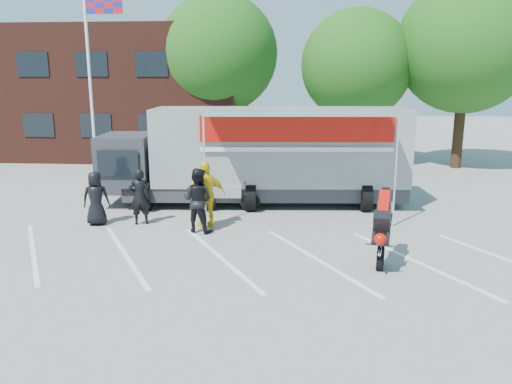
# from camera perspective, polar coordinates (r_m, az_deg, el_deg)

# --- Properties ---
(ground) EXTENTS (100.00, 100.00, 0.00)m
(ground) POSITION_cam_1_polar(r_m,az_deg,el_deg) (11.60, -5.90, -9.06)
(ground) COLOR gray
(ground) RESTS_ON ground
(parking_bay_lines) EXTENTS (18.09, 13.33, 0.01)m
(parking_bay_lines) POSITION_cam_1_polar(r_m,az_deg,el_deg) (12.52, -5.09, -7.34)
(parking_bay_lines) COLOR white
(parking_bay_lines) RESTS_ON ground
(office_building) EXTENTS (18.00, 8.00, 7.00)m
(office_building) POSITION_cam_1_polar(r_m,az_deg,el_deg) (31.01, -18.70, 10.68)
(office_building) COLOR #492017
(office_building) RESTS_ON ground
(flagpole) EXTENTS (1.61, 0.12, 8.00)m
(flagpole) POSITION_cam_1_polar(r_m,az_deg,el_deg) (22.19, -17.97, 14.15)
(flagpole) COLOR white
(flagpole) RESTS_ON ground
(tree_left) EXTENTS (6.12, 6.12, 8.64)m
(tree_left) POSITION_cam_1_polar(r_m,az_deg,el_deg) (26.91, -4.30, 15.47)
(tree_left) COLOR #382314
(tree_left) RESTS_ON ground
(tree_mid) EXTENTS (5.44, 5.44, 7.68)m
(tree_mid) POSITION_cam_1_polar(r_m,az_deg,el_deg) (25.77, 11.43, 14.00)
(tree_mid) COLOR #382314
(tree_mid) RESTS_ON ground
(tree_right) EXTENTS (6.46, 6.46, 9.12)m
(tree_right) POSITION_cam_1_polar(r_m,az_deg,el_deg) (26.38, 22.90, 15.27)
(tree_right) COLOR #382314
(tree_right) RESTS_ON ground
(transporter_truck) EXTENTS (10.78, 5.71, 3.33)m
(transporter_truck) POSITION_cam_1_polar(r_m,az_deg,el_deg) (17.68, 1.04, -1.28)
(transporter_truck) COLOR gray
(transporter_truck) RESTS_ON ground
(parked_motorcycle) EXTENTS (2.18, 0.83, 1.12)m
(parked_motorcycle) POSITION_cam_1_polar(r_m,az_deg,el_deg) (16.63, -3.16, -2.21)
(parked_motorcycle) COLOR #BABABF
(parked_motorcycle) RESTS_ON ground
(stunt_bike_rider) EXTENTS (1.16, 1.84, 2.00)m
(stunt_bike_rider) POSITION_cam_1_polar(r_m,az_deg,el_deg) (12.64, 14.15, -7.52)
(stunt_bike_rider) COLOR black
(stunt_bike_rider) RESTS_ON ground
(spectator_leather_a) EXTENTS (0.87, 0.65, 1.64)m
(spectator_leather_a) POSITION_cam_1_polar(r_m,az_deg,el_deg) (15.66, -17.83, -0.68)
(spectator_leather_a) COLOR black
(spectator_leather_a) RESTS_ON ground
(spectator_leather_b) EXTENTS (0.71, 0.57, 1.70)m
(spectator_leather_b) POSITION_cam_1_polar(r_m,az_deg,el_deg) (15.36, -13.13, -0.53)
(spectator_leather_b) COLOR black
(spectator_leather_b) RESTS_ON ground
(spectator_leather_c) EXTENTS (1.06, 0.92, 1.86)m
(spectator_leather_c) POSITION_cam_1_polar(r_m,az_deg,el_deg) (14.29, -6.68, -0.94)
(spectator_leather_c) COLOR black
(spectator_leather_c) RESTS_ON ground
(spectator_hivis) EXTENTS (1.25, 0.89, 1.96)m
(spectator_hivis) POSITION_cam_1_polar(r_m,az_deg,el_deg) (14.70, -5.70, -0.32)
(spectator_hivis) COLOR yellow
(spectator_hivis) RESTS_ON ground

